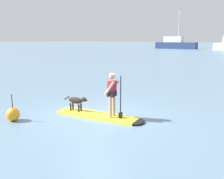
% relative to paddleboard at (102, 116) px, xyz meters
% --- Properties ---
extents(ground_plane, '(400.00, 400.00, 0.00)m').
position_rel_paddleboard_xyz_m(ground_plane, '(-0.23, -0.03, -0.05)').
color(ground_plane, slate).
extents(paddleboard, '(3.63, 1.22, 0.10)m').
position_rel_paddleboard_xyz_m(paddleboard, '(0.00, 0.00, 0.00)').
color(paddleboard, yellow).
rests_on(paddleboard, ground_plane).
extents(person_paddler, '(0.64, 0.52, 1.63)m').
position_rel_paddleboard_xyz_m(person_paddler, '(0.44, 0.06, 0.99)').
color(person_paddler, tan).
rests_on(person_paddler, paddleboard).
extents(dog, '(1.13, 0.30, 0.60)m').
position_rel_paddleboard_xyz_m(dog, '(-1.16, -0.15, 0.46)').
color(dog, '#2D231E').
rests_on(dog, paddleboard).
extents(moored_boat_far_starboard, '(11.93, 3.32, 10.74)m').
position_rel_paddleboard_xyz_m(moored_boat_far_starboard, '(-23.31, 65.35, 1.31)').
color(moored_boat_far_starboard, navy).
rests_on(moored_boat_far_starboard, ground_plane).
extents(marker_buoy, '(0.49, 0.49, 0.99)m').
position_rel_paddleboard_xyz_m(marker_buoy, '(-2.39, -2.20, 0.20)').
color(marker_buoy, orange).
rests_on(marker_buoy, ground_plane).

